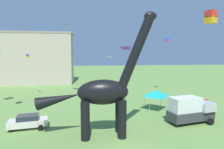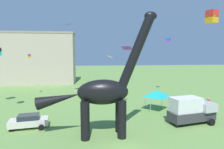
% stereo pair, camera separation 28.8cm
% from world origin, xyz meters
% --- Properties ---
extents(dinosaur_sculpture, '(12.09, 2.56, 12.63)m').
position_xyz_m(dinosaur_sculpture, '(-1.69, 4.35, 4.57)').
color(dinosaur_sculpture, black).
rests_on(dinosaur_sculpture, ground_plane).
extents(parked_sedan_left, '(4.42, 2.41, 1.55)m').
position_xyz_m(parked_sedan_left, '(-9.91, 7.34, 0.81)').
color(parked_sedan_left, silver).
rests_on(parked_sedan_left, ground_plane).
extents(parked_box_truck, '(5.91, 3.20, 3.20)m').
position_xyz_m(parked_box_truck, '(9.18, 6.75, 1.65)').
color(parked_box_truck, '#38383D').
rests_on(parked_box_truck, ground_plane).
extents(person_near_flyer, '(0.66, 0.29, 1.76)m').
position_xyz_m(person_near_flyer, '(12.93, 9.13, 1.06)').
color(person_near_flyer, '#6B6056').
rests_on(person_near_flyer, ground_plane).
extents(person_strolling_adult, '(0.55, 0.24, 1.48)m').
position_xyz_m(person_strolling_adult, '(15.51, 13.13, 0.90)').
color(person_strolling_adult, black).
rests_on(person_strolling_adult, ground_plane).
extents(festival_canopy_tent, '(3.15, 3.15, 3.00)m').
position_xyz_m(festival_canopy_tent, '(6.90, 12.54, 2.54)').
color(festival_canopy_tent, '#B2B2B7').
rests_on(festival_canopy_tent, ground_plane).
extents(kite_near_low, '(1.29, 1.29, 1.42)m').
position_xyz_m(kite_near_low, '(10.86, 6.14, 12.60)').
color(kite_near_low, red).
extents(kite_drifting, '(1.75, 1.61, 0.51)m').
position_xyz_m(kite_drifting, '(2.55, 13.79, 9.26)').
color(kite_drifting, purple).
extents(kite_high_right, '(0.98, 0.98, 0.99)m').
position_xyz_m(kite_high_right, '(13.39, 24.69, 11.44)').
color(kite_high_right, '#287AE5').
extents(kite_apex, '(1.19, 1.47, 1.66)m').
position_xyz_m(kite_apex, '(0.54, 18.68, 7.88)').
color(kite_apex, yellow).
extents(kite_mid_left, '(0.65, 0.65, 0.67)m').
position_xyz_m(kite_mid_left, '(-14.49, 24.23, 7.97)').
color(kite_mid_left, purple).
extents(kite_mid_right, '(1.81, 1.90, 1.88)m').
position_xyz_m(kite_mid_right, '(-6.86, 22.65, 13.79)').
color(kite_mid_right, black).
extents(background_building_block, '(22.42, 8.67, 14.13)m').
position_xyz_m(background_building_block, '(-18.35, 41.98, 7.07)').
color(background_building_block, '#B7A893').
rests_on(background_building_block, ground_plane).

